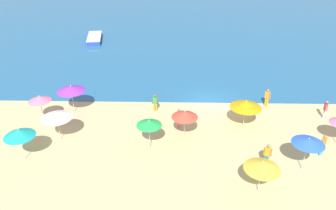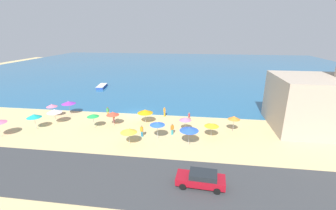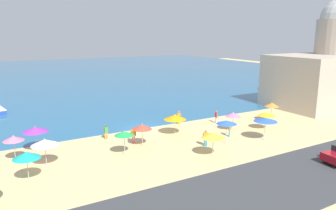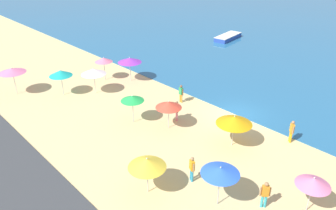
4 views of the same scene
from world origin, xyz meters
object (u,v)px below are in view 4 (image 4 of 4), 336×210
Objects in this scene: beach_umbrella_2 at (60,73)px; beach_umbrella_13 at (220,171)px; beach_umbrella_11 at (147,163)px; beach_umbrella_5 at (130,60)px; beach_umbrella_4 at (94,71)px; beach_umbrella_6 at (132,98)px; beach_umbrella_9 at (234,120)px; bather_0 at (181,93)px; beach_umbrella_3 at (104,60)px; skiff_nearshore at (228,37)px; beach_umbrella_8 at (313,182)px; bather_4 at (292,130)px; bather_1 at (177,110)px; beach_umbrella_12 at (169,105)px; bather_2 at (192,168)px; bather_3 at (265,193)px; beach_umbrella_7 at (12,70)px.

beach_umbrella_13 reaches higher than beach_umbrella_2.
beach_umbrella_5 is at bearing 145.66° from beach_umbrella_11.
beach_umbrella_6 is at bearing -7.02° from beach_umbrella_4.
bather_0 is at bearing 162.79° from beach_umbrella_9.
beach_umbrella_13 is (19.01, -5.54, 0.14)m from beach_umbrella_3.
skiff_nearshore is (-9.37, 24.44, -1.69)m from beach_umbrella_6.
beach_umbrella_8 is 1.31× the size of bather_4.
beach_umbrella_11 is 1.43× the size of bather_1.
beach_umbrella_12 is 0.41× the size of skiff_nearshore.
skiff_nearshore is (-0.49, 21.12, -1.73)m from beach_umbrella_3.
beach_umbrella_4 is at bearing 54.10° from beach_umbrella_2.
beach_umbrella_2 reaches higher than beach_umbrella_12.
skiff_nearshore is (-16.61, 21.47, -1.61)m from beach_umbrella_9.
bather_2 is 1.01× the size of bather_3.
beach_umbrella_7 is 1.52× the size of bather_4.
bather_4 is at bearing 125.40° from beach_umbrella_8.
bather_4 is (2.57, 3.29, -1.04)m from beach_umbrella_9.
bather_0 is (6.95, 0.17, -1.26)m from beach_umbrella_5.
bather_4 is (7.31, 4.86, -1.02)m from beach_umbrella_12.
beach_umbrella_4 is 17.14m from beach_umbrella_13.
bather_3 is at bearing -37.38° from beach_umbrella_9.
beach_umbrella_3 is at bearing 70.70° from beach_umbrella_7.
beach_umbrella_3 is at bearing 173.67° from beach_umbrella_8.
beach_umbrella_13 is at bearing -2.13° from beach_umbrella_2.
beach_umbrella_12 is 8.84m from bather_4.
beach_umbrella_8 is 0.89× the size of beach_umbrella_13.
beach_umbrella_9 is at bearing -128.01° from bather_4.
beach_umbrella_3 is 22.69m from beach_umbrella_8.
beach_umbrella_8 is at bearing -11.55° from beach_umbrella_5.
beach_umbrella_13 reaches higher than beach_umbrella_6.
beach_umbrella_7 reaches higher than bather_2.
beach_umbrella_11 reaches higher than bather_4.
beach_umbrella_8 reaches higher than skiff_nearshore.
skiff_nearshore is (-17.23, 26.27, -0.57)m from bather_2.
skiff_nearshore is at bearing 134.30° from beach_umbrella_8.
beach_umbrella_4 is 1.06× the size of beach_umbrella_6.
skiff_nearshore is at bearing 96.37° from beach_umbrella_4.
beach_umbrella_7 is (-11.64, -4.54, 0.23)m from beach_umbrella_6.
beach_umbrella_4 is at bearing 159.19° from beach_umbrella_11.
beach_umbrella_12 is at bearing 177.04° from beach_umbrella_8.
beach_umbrella_9 reaches higher than bather_2.
beach_umbrella_12 is at bearing 167.86° from bather_3.
beach_umbrella_6 is at bearing -157.63° from beach_umbrella_9.
beach_umbrella_2 is 10.92m from bather_0.
beach_umbrella_3 is 17.55m from bather_2.
bather_3 is (5.13, 3.70, -1.08)m from beach_umbrella_11.
beach_umbrella_7 is 1.58× the size of bather_0.
beach_umbrella_13 is at bearing -9.66° from bather_2.
beach_umbrella_8 is at bearing 40.23° from bather_3.
beach_umbrella_9 is at bearing 86.76° from beach_umbrella_11.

